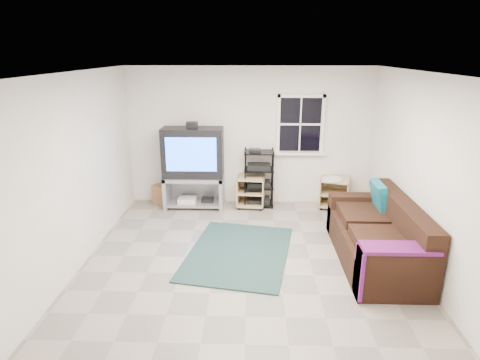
{
  "coord_description": "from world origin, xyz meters",
  "views": [
    {
      "loc": [
        0.06,
        -5.17,
        2.85
      ],
      "look_at": [
        -0.12,
        0.4,
        1.05
      ],
      "focal_mm": 30.0,
      "sensor_mm": 36.0,
      "label": 1
    }
  ],
  "objects_px": {
    "tv_unit": "(193,161)",
    "sofa": "(378,238)",
    "side_table_left": "(251,190)",
    "av_rack": "(259,182)",
    "side_table_right": "(334,190)"
  },
  "relations": [
    {
      "from": "tv_unit",
      "to": "sofa",
      "type": "relative_size",
      "value": 0.76
    },
    {
      "from": "side_table_left",
      "to": "sofa",
      "type": "relative_size",
      "value": 0.28
    },
    {
      "from": "av_rack",
      "to": "sofa",
      "type": "bearing_deg",
      "value": -51.73
    },
    {
      "from": "av_rack",
      "to": "side_table_right",
      "type": "bearing_deg",
      "value": -1.26
    },
    {
      "from": "av_rack",
      "to": "side_table_left",
      "type": "distance_m",
      "value": 0.22
    },
    {
      "from": "side_table_left",
      "to": "side_table_right",
      "type": "distance_m",
      "value": 1.58
    },
    {
      "from": "tv_unit",
      "to": "side_table_right",
      "type": "distance_m",
      "value": 2.72
    },
    {
      "from": "side_table_left",
      "to": "side_table_right",
      "type": "bearing_deg",
      "value": -0.77
    },
    {
      "from": "sofa",
      "to": "av_rack",
      "type": "bearing_deg",
      "value": 128.27
    },
    {
      "from": "tv_unit",
      "to": "side_table_left",
      "type": "relative_size",
      "value": 2.75
    },
    {
      "from": "tv_unit",
      "to": "side_table_right",
      "type": "relative_size",
      "value": 2.54
    },
    {
      "from": "side_table_right",
      "to": "sofa",
      "type": "relative_size",
      "value": 0.3
    },
    {
      "from": "side_table_left",
      "to": "sofa",
      "type": "height_order",
      "value": "sofa"
    },
    {
      "from": "av_rack",
      "to": "side_table_right",
      "type": "height_order",
      "value": "av_rack"
    },
    {
      "from": "av_rack",
      "to": "sofa",
      "type": "relative_size",
      "value": 0.52
    }
  ]
}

